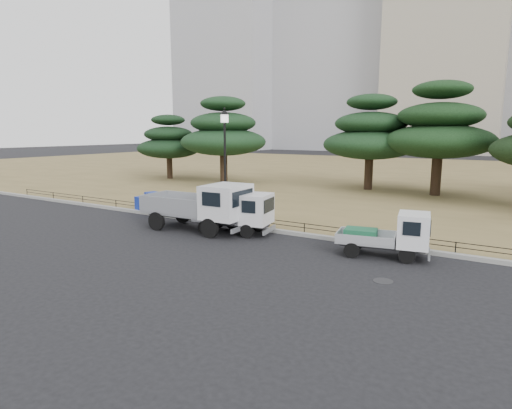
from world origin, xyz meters
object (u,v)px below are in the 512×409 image
Objects in this scene: truck_large at (201,204)px; truck_kei_front at (239,213)px; truck_kei_rear at (390,235)px; street_lamp at (225,147)px; tarp_pile at (151,203)px.

truck_kei_front is at bearing 12.00° from truck_large.
truck_kei_front is 1.08× the size of truck_kei_rear.
truck_kei_front is (1.73, 0.46, -0.31)m from truck_large.
truck_kei_rear is (8.34, 0.31, -0.39)m from truck_large.
truck_kei_front is at bearing -38.29° from street_lamp.
tarp_pile is at bearing 162.57° from truck_kei_rear.
truck_large is 2.92× the size of tarp_pile.
truck_kei_rear is at bearing -0.64° from truck_large.
tarp_pile is (-13.52, 1.68, -0.26)m from truck_kei_rear.
tarp_pile is (-5.25, 0.23, -3.19)m from street_lamp.
street_lamp reaches higher than truck_kei_front.
truck_kei_rear reaches higher than tarp_pile.
street_lamp is at bearing 131.98° from truck_kei_front.
truck_large reaches higher than tarp_pile.
street_lamp reaches higher than truck_kei_rear.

